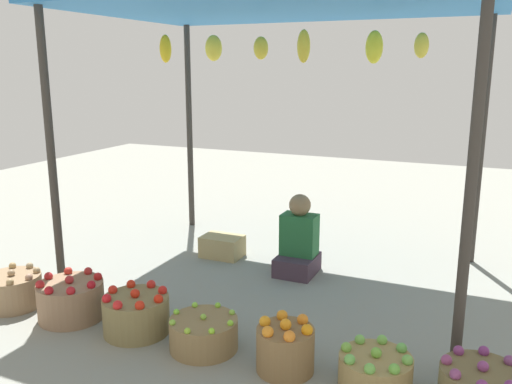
{
  "coord_description": "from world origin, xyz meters",
  "views": [
    {
      "loc": [
        1.74,
        -4.55,
        1.95
      ],
      "look_at": [
        0.0,
        -0.6,
        0.95
      ],
      "focal_mm": 37.68,
      "sensor_mm": 36.0,
      "label": 1
    }
  ],
  "objects": [
    {
      "name": "ground_plane",
      "position": [
        0.0,
        0.0,
        0.0
      ],
      "size": [
        14.0,
        14.0,
        0.0
      ],
      "primitive_type": "plane",
      "color": "gray"
    },
    {
      "name": "market_stall_structure",
      "position": [
        -0.0,
        0.01,
        2.31
      ],
      "size": [
        3.62,
        2.58,
        2.48
      ],
      "color": "#38332D",
      "rests_on": "ground"
    },
    {
      "name": "vendor_person",
      "position": [
        0.13,
        0.13,
        0.3
      ],
      "size": [
        0.36,
        0.44,
        0.78
      ],
      "color": "#41303F",
      "rests_on": "ground"
    },
    {
      "name": "basket_potatoes",
      "position": [
        -1.8,
        -1.54,
        0.14
      ],
      "size": [
        0.46,
        0.46,
        0.32
      ],
      "color": "#8D7051",
      "rests_on": "ground"
    },
    {
      "name": "basket_red_apples",
      "position": [
        -1.21,
        -1.52,
        0.15
      ],
      "size": [
        0.52,
        0.52,
        0.35
      ],
      "color": "#8D6D51",
      "rests_on": "ground"
    },
    {
      "name": "basket_red_tomatoes",
      "position": [
        -0.58,
        -1.51,
        0.15
      ],
      "size": [
        0.5,
        0.5,
        0.35
      ],
      "color": "olive",
      "rests_on": "ground"
    },
    {
      "name": "basket_limes",
      "position": [
        -0.0,
        -1.52,
        0.11
      ],
      "size": [
        0.49,
        0.49,
        0.26
      ],
      "color": "olive",
      "rests_on": "ground"
    },
    {
      "name": "basket_oranges",
      "position": [
        0.63,
        -1.55,
        0.16
      ],
      "size": [
        0.38,
        0.38,
        0.36
      ],
      "color": "olive",
      "rests_on": "ground"
    },
    {
      "name": "basket_green_apples",
      "position": [
        1.21,
        -1.5,
        0.11
      ],
      "size": [
        0.46,
        0.46,
        0.26
      ],
      "color": "#A28651",
      "rests_on": "ground"
    },
    {
      "name": "wooden_crate_near_vendor",
      "position": [
        -0.76,
        0.24,
        0.11
      ],
      "size": [
        0.42,
        0.3,
        0.22
      ],
      "primitive_type": "cube",
      "color": "tan",
      "rests_on": "ground"
    }
  ]
}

